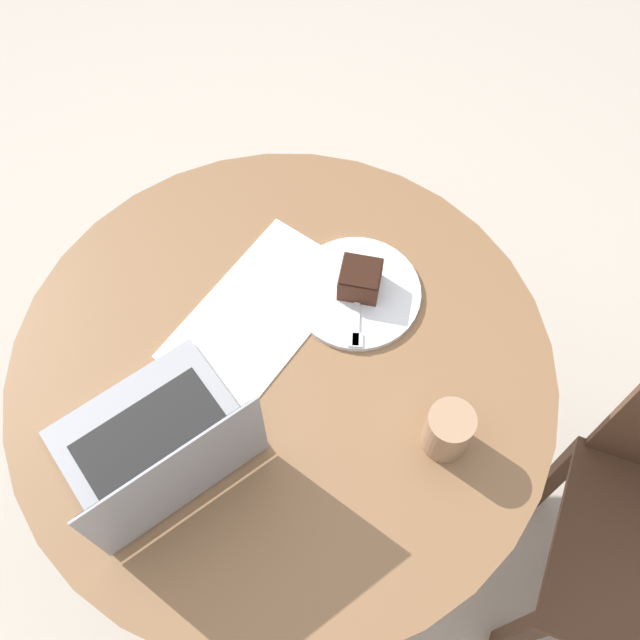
# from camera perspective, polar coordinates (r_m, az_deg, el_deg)

# --- Properties ---
(ground_plane) EXTENTS (12.00, 12.00, 0.00)m
(ground_plane) POSITION_cam_1_polar(r_m,az_deg,el_deg) (2.11, -1.96, -12.30)
(ground_plane) COLOR #B7AD9E
(dining_table) EXTENTS (1.01, 1.01, 0.78)m
(dining_table) POSITION_cam_1_polar(r_m,az_deg,el_deg) (1.56, -2.60, -6.65)
(dining_table) COLOR brown
(dining_table) RESTS_ON ground_plane
(paper_document) EXTENTS (0.40, 0.25, 0.00)m
(paper_document) POSITION_cam_1_polar(r_m,az_deg,el_deg) (1.42, -4.60, 0.59)
(paper_document) COLOR white
(paper_document) RESTS_ON dining_table
(plate) EXTENTS (0.25, 0.25, 0.01)m
(plate) POSITION_cam_1_polar(r_m,az_deg,el_deg) (1.44, 2.80, 2.12)
(plate) COLOR silver
(plate) RESTS_ON dining_table
(cake_slice) EXTENTS (0.09, 0.09, 0.06)m
(cake_slice) POSITION_cam_1_polar(r_m,az_deg,el_deg) (1.41, 3.08, 3.13)
(cake_slice) COLOR #472619
(cake_slice) RESTS_ON plate
(fork) EXTENTS (0.16, 0.09, 0.00)m
(fork) POSITION_cam_1_polar(r_m,az_deg,el_deg) (1.40, 2.80, 0.41)
(fork) COLOR silver
(fork) RESTS_ON plate
(coffee_glass) EXTENTS (0.08, 0.08, 0.11)m
(coffee_glass) POSITION_cam_1_polar(r_m,az_deg,el_deg) (1.29, 9.71, -8.30)
(coffee_glass) COLOR #997556
(coffee_glass) RESTS_ON dining_table
(laptop) EXTENTS (0.39, 0.36, 0.24)m
(laptop) POSITION_cam_1_polar(r_m,az_deg,el_deg) (1.30, -12.15, -9.59)
(laptop) COLOR gray
(laptop) RESTS_ON dining_table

